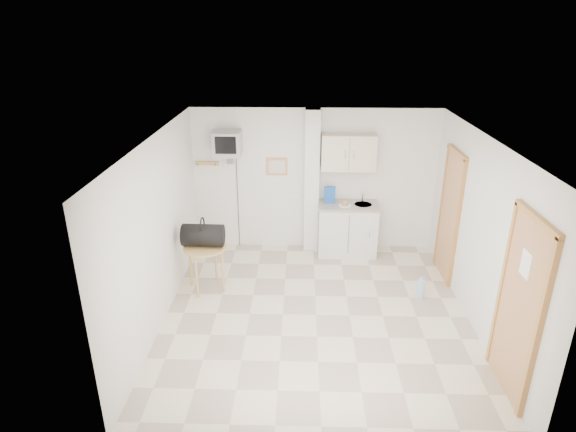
{
  "coord_description": "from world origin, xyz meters",
  "views": [
    {
      "loc": [
        -0.23,
        -5.72,
        3.83
      ],
      "look_at": [
        -0.41,
        0.6,
        1.25
      ],
      "focal_mm": 30.0,
      "sensor_mm": 36.0,
      "label": 1
    }
  ],
  "objects_px": {
    "crt_television": "(228,144)",
    "duffel_bag": "(203,235)",
    "round_table": "(205,252)",
    "water_bottle": "(421,288)"
  },
  "relations": [
    {
      "from": "crt_television",
      "to": "water_bottle",
      "type": "xyz_separation_m",
      "value": [
        3.0,
        -1.52,
        -1.78
      ]
    },
    {
      "from": "round_table",
      "to": "water_bottle",
      "type": "relative_size",
      "value": 2.09
    },
    {
      "from": "round_table",
      "to": "duffel_bag",
      "type": "distance_m",
      "value": 0.27
    },
    {
      "from": "crt_television",
      "to": "round_table",
      "type": "distance_m",
      "value": 1.89
    },
    {
      "from": "round_table",
      "to": "water_bottle",
      "type": "height_order",
      "value": "round_table"
    },
    {
      "from": "duffel_bag",
      "to": "round_table",
      "type": "bearing_deg",
      "value": -45.02
    },
    {
      "from": "crt_television",
      "to": "duffel_bag",
      "type": "relative_size",
      "value": 3.48
    },
    {
      "from": "crt_television",
      "to": "water_bottle",
      "type": "relative_size",
      "value": 6.24
    },
    {
      "from": "round_table",
      "to": "duffel_bag",
      "type": "relative_size",
      "value": 1.16
    },
    {
      "from": "round_table",
      "to": "duffel_bag",
      "type": "height_order",
      "value": "duffel_bag"
    }
  ]
}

